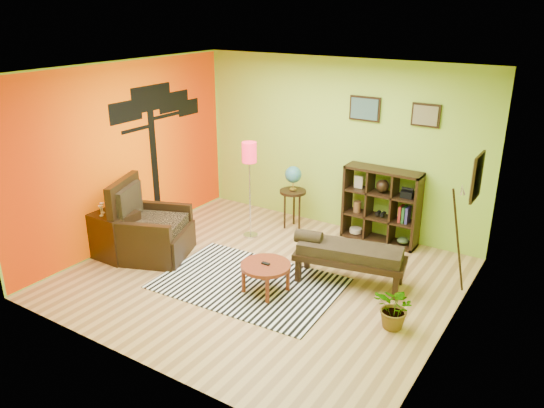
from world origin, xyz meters
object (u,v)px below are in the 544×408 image
Objects in this scene: floor_lamp at (249,161)px; cube_shelf at (382,206)px; armchair at (150,233)px; side_cabinet at (115,235)px; potted_plant at (396,312)px; coffee_table at (266,268)px; bench at (347,253)px; globe_table at (293,182)px.

floor_lamp is 1.31× the size of cube_shelf.
armchair is 0.51m from side_cabinet.
floor_lamp is at bearing 53.42° from side_cabinet.
armchair reaches higher than side_cabinet.
armchair is 3.80m from potted_plant.
bench is at bearing 45.63° from coffee_table.
cube_shelf is at bearing 94.52° from bench.
coffee_table is 2.04m from floor_lamp.
armchair is 0.80× the size of bench.
coffee_table is 0.55× the size of cube_shelf.
bench is at bearing 15.86° from armchair.
side_cabinet is at bearing -126.58° from floor_lamp.
coffee_table is at bearing -176.31° from potted_plant.
bench is 1.19m from potted_plant.
floor_lamp reaches higher than globe_table.
coffee_table is 1.12m from bench.
armchair is 1.87m from floor_lamp.
side_cabinet is at bearing -172.35° from coffee_table.
armchair is at bearing -179.66° from coffee_table.
potted_plant is at bearing 6.02° from side_cabinet.
bench is (0.78, 0.80, 0.09)m from coffee_table.
side_cabinet is 1.90× the size of potted_plant.
floor_lamp is 1.01× the size of bench.
globe_table is (1.26, 2.07, 0.46)m from armchair.
coffee_table is 0.64× the size of side_cabinet.
armchair is at bearing -122.17° from floor_lamp.
coffee_table is 1.74m from potted_plant.
side_cabinet is at bearing -173.98° from potted_plant.
potted_plant is (2.53, -1.94, -0.61)m from globe_table.
globe_table reaches higher than coffee_table.
armchair is 1.16× the size of globe_table.
floor_lamp is at bearing 163.80° from bench.
floor_lamp reaches higher than side_cabinet.
floor_lamp is 2.94× the size of potted_plant.
bench is (2.84, 0.81, 0.08)m from armchair.
floor_lamp is (1.26, 1.70, 0.92)m from side_cabinet.
side_cabinet is (-2.46, -0.33, 0.01)m from coffee_table.
floor_lamp reaches higher than bench.
globe_table reaches higher than side_cabinet.
armchair is 2.96m from bench.
cube_shelf is at bearing 27.13° from floor_lamp.
globe_table is at bearing 55.24° from side_cabinet.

